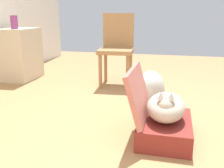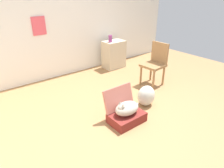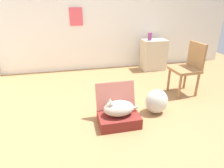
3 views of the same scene
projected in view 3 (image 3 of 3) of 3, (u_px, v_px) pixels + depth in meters
ground_plane at (132, 113)px, 3.00m from camera, size 7.68×7.68×0.00m
wall_back at (103, 13)px, 4.50m from camera, size 6.40×0.15×2.60m
suitcase_base at (119, 119)px, 2.71m from camera, size 0.56×0.38×0.15m
suitcase_lid at (115, 95)px, 2.79m from camera, size 0.56×0.14×0.38m
cat at (118, 108)px, 2.64m from camera, size 0.50×0.28×0.25m
plastic_bag_white at (157, 101)px, 2.95m from camera, size 0.34×0.28×0.38m
side_table at (153, 55)px, 4.74m from camera, size 0.56×0.37×0.72m
vase_tall at (150, 36)px, 4.51m from camera, size 0.09×0.09×0.18m
chair at (188, 67)px, 3.45m from camera, size 0.48×0.46×0.92m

